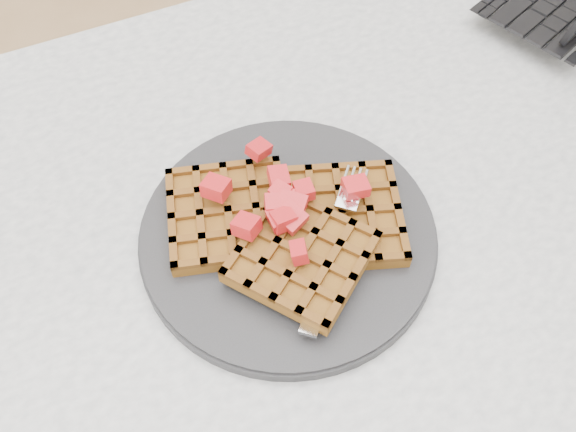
% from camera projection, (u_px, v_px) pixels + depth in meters
% --- Properties ---
extents(table, '(1.20, 0.80, 0.75)m').
position_uv_depth(table, '(373.00, 282.00, 0.71)').
color(table, silver).
rests_on(table, ground).
extents(plate, '(0.28, 0.28, 0.02)m').
position_uv_depth(plate, '(288.00, 235.00, 0.60)').
color(plate, black).
rests_on(plate, table).
extents(waffles, '(0.23, 0.22, 0.03)m').
position_uv_depth(waffles, '(290.00, 227.00, 0.59)').
color(waffles, brown).
rests_on(waffles, plate).
extents(strawberry_pile, '(0.15, 0.15, 0.02)m').
position_uv_depth(strawberry_pile, '(288.00, 207.00, 0.56)').
color(strawberry_pile, '#A20007').
rests_on(strawberry_pile, waffles).
extents(fork, '(0.14, 0.15, 0.02)m').
position_uv_depth(fork, '(337.00, 242.00, 0.58)').
color(fork, silver).
rests_on(fork, plate).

